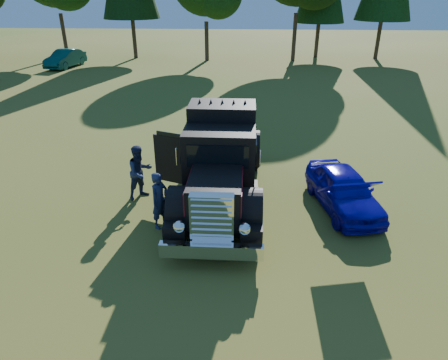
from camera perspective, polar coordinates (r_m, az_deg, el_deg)
ground at (r=10.77m, az=3.47°, el=-9.49°), size 120.00×120.00×0.00m
diamond_t_truck at (r=12.20m, az=-0.53°, el=1.96°), size 3.32×7.16×3.00m
hotrod_coupe at (r=12.75m, az=16.71°, el=-1.33°), size 2.16×4.19×1.89m
spectator_near at (r=11.33m, az=-9.17°, el=-2.89°), size 0.65×0.73×1.67m
spectator_far at (r=13.03m, az=-11.91°, el=1.12°), size 1.08×1.09×1.78m
distant_teal_car at (r=37.90m, az=-21.73°, el=15.82°), size 2.22×4.58×1.45m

